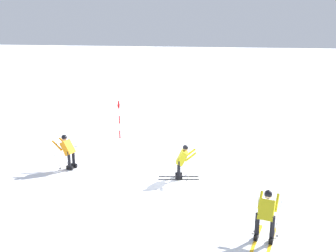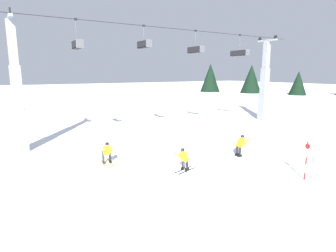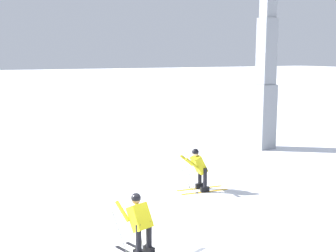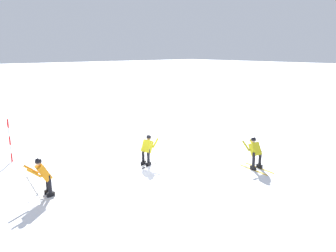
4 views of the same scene
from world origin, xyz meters
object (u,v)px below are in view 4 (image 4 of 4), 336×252
(trail_marker_pole, at_px, (10,139))
(skier_distant_downhill, at_px, (43,174))
(skier_distant_uphill, at_px, (255,151))
(skier_carving_main, at_px, (147,148))

(trail_marker_pole, height_order, skier_distant_downhill, trail_marker_pole)
(skier_distant_uphill, relative_size, skier_distant_downhill, 1.04)
(skier_carving_main, distance_m, skier_distant_downhill, 4.96)
(skier_carving_main, height_order, skier_distant_downhill, skier_distant_downhill)
(trail_marker_pole, bearing_deg, skier_carving_main, 136.45)
(skier_distant_uphill, bearing_deg, skier_carving_main, -46.66)
(skier_distant_downhill, bearing_deg, skier_carving_main, -175.96)
(skier_carving_main, height_order, skier_distant_uphill, skier_distant_uphill)
(trail_marker_pole, bearing_deg, skier_distant_downhill, 87.52)
(trail_marker_pole, distance_m, skier_distant_uphill, 11.41)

